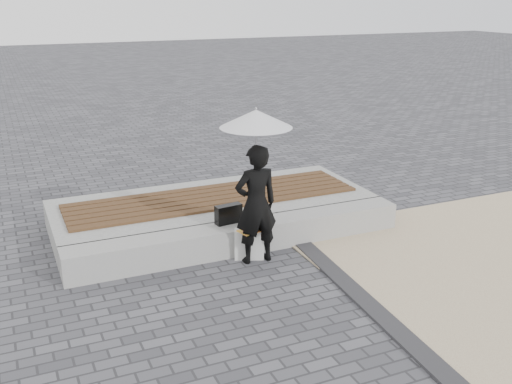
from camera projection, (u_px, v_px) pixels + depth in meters
ground at (293, 299)px, 7.23m from camera, size 80.00×80.00×0.00m
edging_band at (368, 304)px, 7.08m from camera, size 0.61×5.20×0.04m
seating_ledge at (242, 237)px, 8.55m from camera, size 5.00×0.45×0.40m
timber_platform at (213, 210)px, 9.60m from camera, size 5.00×2.00×0.40m
timber_decking at (213, 197)px, 9.53m from camera, size 4.60×1.20×0.04m
woman at (256, 204)px, 8.01m from camera, size 0.61×0.40×1.65m
parasol at (256, 119)px, 7.64m from camera, size 0.94×0.94×1.21m
handbag at (228, 214)px, 8.48m from camera, size 0.40×0.18×0.27m
canvas_tote at (249, 244)px, 8.28m from camera, size 0.44×0.31×0.43m
magazine at (251, 231)px, 8.17m from camera, size 0.37×0.31×0.01m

